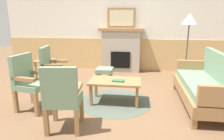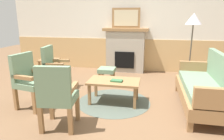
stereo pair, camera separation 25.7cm
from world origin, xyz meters
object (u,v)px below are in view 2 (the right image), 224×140
at_px(armchair_by_window_left, 54,66).
at_px(framed_picture, 126,18).
at_px(footstool, 107,71).
at_px(couch, 205,88).
at_px(armchair_near_fireplace, 29,78).
at_px(coffee_table, 114,83).
at_px(book_on_table, 117,81).
at_px(floor_lamp_by_couch, 193,24).
at_px(armchair_front_left, 57,94).
at_px(side_table, 50,64).
at_px(fireplace, 125,50).

bearing_deg(armchair_by_window_left, framed_picture, 54.24).
xyz_separation_m(framed_picture, footstool, (-0.31, -1.14, -1.28)).
bearing_deg(couch, armchair_near_fireplace, -170.27).
distance_m(coffee_table, book_on_table, 0.11).
relative_size(footstool, floor_lamp_by_couch, 0.24).
xyz_separation_m(armchair_near_fireplace, armchair_by_window_left, (0.00, 0.95, 0.00)).
distance_m(footstool, armchair_near_fireplace, 1.99).
bearing_deg(footstool, framed_picture, 74.97).
height_order(coffee_table, book_on_table, book_on_table).
bearing_deg(framed_picture, footstool, -105.03).
height_order(framed_picture, coffee_table, framed_picture).
xyz_separation_m(coffee_table, armchair_front_left, (-0.61, -1.11, 0.15)).
bearing_deg(side_table, framed_picture, 35.19).
relative_size(fireplace, book_on_table, 6.07).
xyz_separation_m(armchair_by_window_left, floor_lamp_by_couch, (3.00, 0.88, 0.91)).
height_order(framed_picture, couch, framed_picture).
relative_size(framed_picture, footstool, 2.00).
distance_m(fireplace, footstool, 1.23).
relative_size(couch, armchair_by_window_left, 1.84).
distance_m(footstool, side_table, 1.49).
xyz_separation_m(armchair_near_fireplace, side_table, (-0.44, 1.56, -0.10)).
distance_m(side_table, floor_lamp_by_couch, 3.59).
bearing_deg(framed_picture, coffee_table, -87.43).
height_order(couch, armchair_front_left, same).
distance_m(fireplace, armchair_near_fireplace, 3.12).
relative_size(couch, coffee_table, 1.88).
height_order(fireplace, floor_lamp_by_couch, floor_lamp_by_couch).
height_order(fireplace, book_on_table, fireplace).
height_order(framed_picture, armchair_by_window_left, framed_picture).
bearing_deg(armchair_front_left, couch, 27.27).
height_order(coffee_table, armchair_by_window_left, armchair_by_window_left).
bearing_deg(floor_lamp_by_couch, armchair_front_left, -131.28).
xyz_separation_m(fireplace, armchair_near_fireplace, (-1.35, -2.82, -0.11)).
bearing_deg(coffee_table, armchair_near_fireplace, -161.41).
xyz_separation_m(framed_picture, book_on_table, (0.17, -2.39, -1.10)).
height_order(framed_picture, armchair_front_left, framed_picture).
bearing_deg(armchair_front_left, footstool, 85.14).
bearing_deg(footstool, couch, -29.61).
bearing_deg(framed_picture, floor_lamp_by_couch, -30.78).
distance_m(armchair_near_fireplace, side_table, 1.62).
distance_m(coffee_table, armchair_front_left, 1.27).
bearing_deg(footstool, coffee_table, -71.03).
bearing_deg(couch, armchair_by_window_left, 172.17).
relative_size(couch, armchair_front_left, 1.84).
height_order(couch, floor_lamp_by_couch, floor_lamp_by_couch).
relative_size(armchair_near_fireplace, armchair_front_left, 1.00).
height_order(couch, footstool, couch).
distance_m(framed_picture, footstool, 1.74).
xyz_separation_m(armchair_by_window_left, armchair_front_left, (0.84, -1.57, 0.00)).
bearing_deg(fireplace, coffee_table, -87.43).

